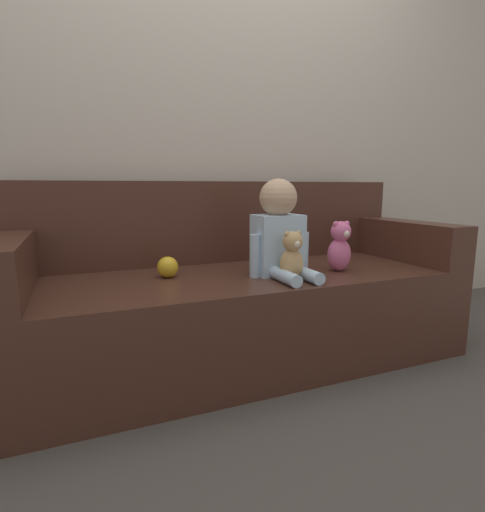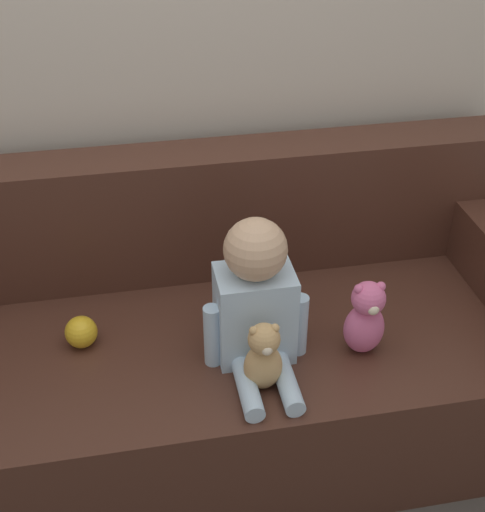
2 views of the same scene
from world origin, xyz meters
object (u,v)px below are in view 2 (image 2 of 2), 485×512
couch (201,349)px  person_baby (256,301)px  plush_toy_side (366,318)px  toy_ball (81,332)px  teddy_bear_brown (263,357)px

couch → person_baby: person_baby is taller
couch → plush_toy_side: bearing=-27.8°
person_baby → plush_toy_side: 0.30m
plush_toy_side → toy_ball: bearing=167.4°
teddy_bear_brown → plush_toy_side: bearing=16.1°
person_baby → toy_ball: 0.50m
teddy_bear_brown → plush_toy_side: plush_toy_side is taller
plush_toy_side → toy_ball: (-0.76, 0.17, -0.07)m
teddy_bear_brown → plush_toy_side: (0.30, 0.09, 0.01)m
couch → toy_ball: couch is taller
couch → person_baby: (0.13, -0.18, 0.31)m
couch → person_baby: 0.38m
person_baby → teddy_bear_brown: bearing=-92.7°
person_baby → plush_toy_side: size_ratio=1.81×
plush_toy_side → teddy_bear_brown: bearing=-163.9°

